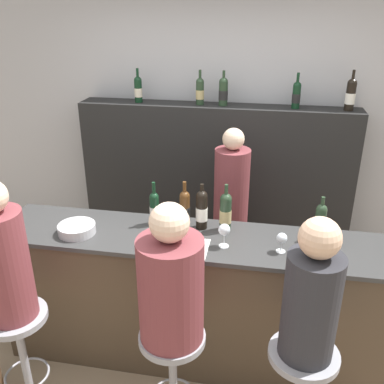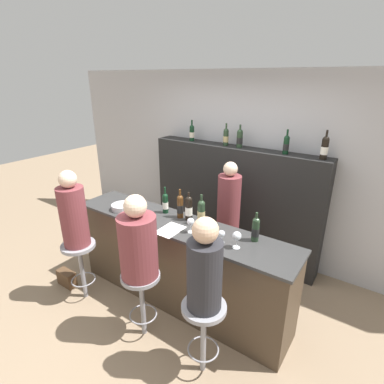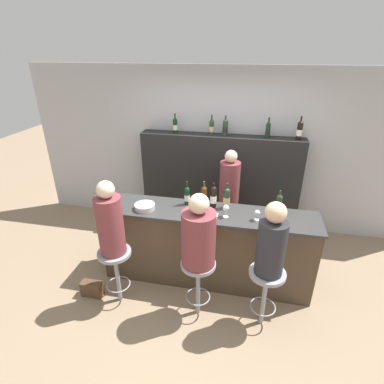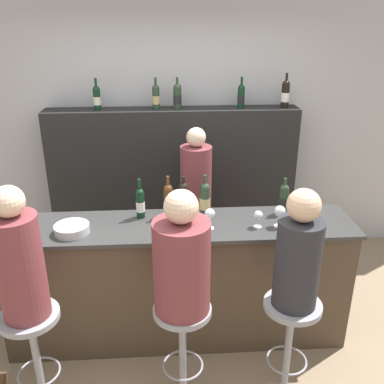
# 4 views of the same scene
# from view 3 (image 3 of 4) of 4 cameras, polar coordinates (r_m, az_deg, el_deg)

# --- Properties ---
(ground_plane) EXTENTS (16.00, 16.00, 0.00)m
(ground_plane) POSITION_cam_3_polar(r_m,az_deg,el_deg) (4.04, 1.95, -18.28)
(ground_plane) COLOR #8C755B
(wall_back) EXTENTS (6.40, 0.05, 2.60)m
(wall_back) POSITION_cam_3_polar(r_m,az_deg,el_deg) (4.91, 5.76, 7.75)
(wall_back) COLOR #B2B2B7
(wall_back) RESTS_ON ground_plane
(bar_counter) EXTENTS (2.67, 0.55, 1.02)m
(bar_counter) POSITION_cam_3_polar(r_m,az_deg,el_deg) (3.91, 2.72, -10.27)
(bar_counter) COLOR #473828
(bar_counter) RESTS_ON ground_plane
(back_bar_cabinet) EXTENTS (2.50, 0.28, 1.62)m
(back_bar_cabinet) POSITION_cam_3_polar(r_m,az_deg,el_deg) (4.88, 5.22, 1.47)
(back_bar_cabinet) COLOR black
(back_bar_cabinet) RESTS_ON ground_plane
(wine_bottle_counter_0) EXTENTS (0.07, 0.07, 0.31)m
(wine_bottle_counter_0) POSITION_cam_3_polar(r_m,az_deg,el_deg) (3.74, -0.96, -0.65)
(wine_bottle_counter_0) COLOR black
(wine_bottle_counter_0) RESTS_ON bar_counter
(wine_bottle_counter_1) EXTENTS (0.07, 0.07, 0.33)m
(wine_bottle_counter_1) POSITION_cam_3_polar(r_m,az_deg,el_deg) (3.70, 2.28, -0.77)
(wine_bottle_counter_1) COLOR #4C2D14
(wine_bottle_counter_1) RESTS_ON bar_counter
(wine_bottle_counter_2) EXTENTS (0.08, 0.08, 0.33)m
(wine_bottle_counter_2) POSITION_cam_3_polar(r_m,az_deg,el_deg) (3.68, 4.09, -0.86)
(wine_bottle_counter_2) COLOR black
(wine_bottle_counter_2) RESTS_ON bar_counter
(wine_bottle_counter_3) EXTENTS (0.08, 0.08, 0.33)m
(wine_bottle_counter_3) POSITION_cam_3_polar(r_m,az_deg,el_deg) (3.67, 6.61, -1.14)
(wine_bottle_counter_3) COLOR #233823
(wine_bottle_counter_3) RESTS_ON bar_counter
(wine_bottle_counter_4) EXTENTS (0.07, 0.07, 0.30)m
(wine_bottle_counter_4) POSITION_cam_3_polar(r_m,az_deg,el_deg) (3.68, 16.20, -2.16)
(wine_bottle_counter_4) COLOR #233823
(wine_bottle_counter_4) RESTS_ON bar_counter
(wine_bottle_backbar_0) EXTENTS (0.07, 0.07, 0.30)m
(wine_bottle_backbar_0) POSITION_cam_3_polar(r_m,az_deg,el_deg) (4.70, -3.23, 12.57)
(wine_bottle_backbar_0) COLOR black
(wine_bottle_backbar_0) RESTS_ON back_bar_cabinet
(wine_bottle_backbar_1) EXTENTS (0.07, 0.07, 0.30)m
(wine_bottle_backbar_1) POSITION_cam_3_polar(r_m,az_deg,el_deg) (4.59, 3.73, 12.26)
(wine_bottle_backbar_1) COLOR #233823
(wine_bottle_backbar_1) RESTS_ON back_bar_cabinet
(wine_bottle_backbar_2) EXTENTS (0.08, 0.08, 0.30)m
(wine_bottle_backbar_2) POSITION_cam_3_polar(r_m,az_deg,el_deg) (4.57, 6.35, 12.13)
(wine_bottle_backbar_2) COLOR #233823
(wine_bottle_backbar_2) RESTS_ON back_bar_cabinet
(wine_bottle_backbar_3) EXTENTS (0.07, 0.07, 0.30)m
(wine_bottle_backbar_3) POSITION_cam_3_polar(r_m,az_deg,el_deg) (4.56, 14.27, 11.39)
(wine_bottle_backbar_3) COLOR black
(wine_bottle_backbar_3) RESTS_ON back_bar_cabinet
(wine_bottle_backbar_4) EXTENTS (0.08, 0.08, 0.33)m
(wine_bottle_backbar_4) POSITION_cam_3_polar(r_m,az_deg,el_deg) (4.60, 19.81, 11.01)
(wine_bottle_backbar_4) COLOR black
(wine_bottle_backbar_4) RESTS_ON back_bar_cabinet
(wine_glass_0) EXTENTS (0.08, 0.08, 0.16)m
(wine_glass_0) POSITION_cam_3_polar(r_m,az_deg,el_deg) (3.48, 6.51, -3.10)
(wine_glass_0) COLOR silver
(wine_glass_0) RESTS_ON bar_counter
(wine_glass_1) EXTENTS (0.07, 0.07, 0.13)m
(wine_glass_1) POSITION_cam_3_polar(r_m,az_deg,el_deg) (3.49, 12.33, -3.95)
(wine_glass_1) COLOR silver
(wine_glass_1) RESTS_ON bar_counter
(wine_glass_2) EXTENTS (0.08, 0.08, 0.17)m
(wine_glass_2) POSITION_cam_3_polar(r_m,az_deg,el_deg) (3.48, 14.96, -3.78)
(wine_glass_2) COLOR silver
(wine_glass_2) RESTS_ON bar_counter
(metal_bowl) EXTENTS (0.25, 0.25, 0.06)m
(metal_bowl) POSITION_cam_3_polar(r_m,az_deg,el_deg) (3.71, -8.99, -2.76)
(metal_bowl) COLOR #B7B7BC
(metal_bowl) RESTS_ON bar_counter
(tasting_menu) EXTENTS (0.21, 0.30, 0.00)m
(tasting_menu) POSITION_cam_3_polar(r_m,az_deg,el_deg) (3.48, 3.01, -5.09)
(tasting_menu) COLOR white
(tasting_menu) RESTS_ON bar_counter
(bar_stool_left) EXTENTS (0.38, 0.38, 0.73)m
(bar_stool_left) POSITION_cam_3_polar(r_m,az_deg,el_deg) (3.66, -14.35, -12.90)
(bar_stool_left) COLOR gray
(bar_stool_left) RESTS_ON ground_plane
(guest_seated_left) EXTENTS (0.29, 0.29, 0.87)m
(guest_seated_left) POSITION_cam_3_polar(r_m,az_deg,el_deg) (3.36, -15.36, -5.57)
(guest_seated_left) COLOR brown
(guest_seated_left) RESTS_ON bar_stool_left
(bar_stool_middle) EXTENTS (0.38, 0.38, 0.73)m
(bar_stool_middle) POSITION_cam_3_polar(r_m,az_deg,el_deg) (3.41, 1.18, -15.37)
(bar_stool_middle) COLOR gray
(bar_stool_middle) RESTS_ON ground_plane
(guest_seated_middle) EXTENTS (0.36, 0.36, 0.82)m
(guest_seated_middle) POSITION_cam_3_polar(r_m,az_deg,el_deg) (3.10, 1.26, -8.28)
(guest_seated_middle) COLOR brown
(guest_seated_middle) RESTS_ON bar_stool_middle
(bar_stool_right) EXTENTS (0.38, 0.38, 0.73)m
(bar_stool_right) POSITION_cam_3_polar(r_m,az_deg,el_deg) (3.39, 13.90, -16.57)
(bar_stool_right) COLOR gray
(bar_stool_right) RESTS_ON ground_plane
(guest_seated_right) EXTENTS (0.29, 0.29, 0.81)m
(guest_seated_right) POSITION_cam_3_polar(r_m,az_deg,el_deg) (3.07, 14.93, -9.34)
(guest_seated_right) COLOR #28282D
(guest_seated_right) RESTS_ON bar_stool_right
(bartender) EXTENTS (0.29, 0.29, 1.56)m
(bartender) POSITION_cam_3_polar(r_m,az_deg,el_deg) (4.45, 6.91, -2.34)
(bartender) COLOR brown
(bartender) RESTS_ON ground_plane
(handbag) EXTENTS (0.26, 0.12, 0.20)m
(handbag) POSITION_cam_3_polar(r_m,az_deg,el_deg) (4.11, -18.51, -17.06)
(handbag) COLOR #513823
(handbag) RESTS_ON ground_plane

